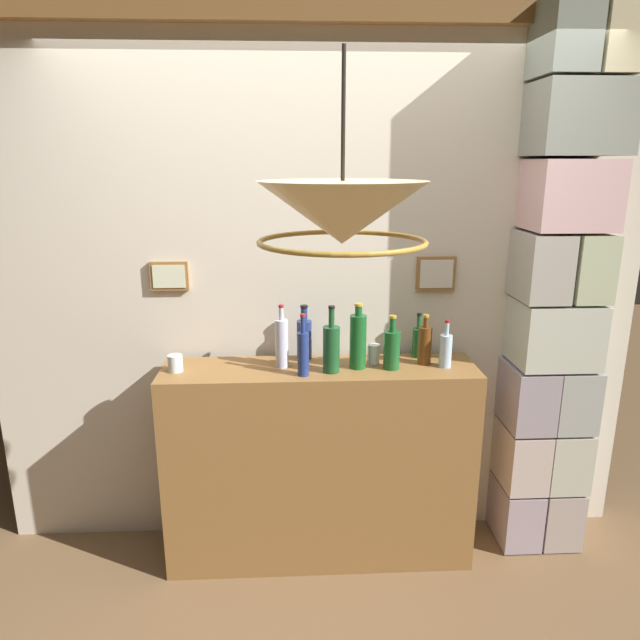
{
  "coord_description": "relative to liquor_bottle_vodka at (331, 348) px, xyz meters",
  "views": [
    {
      "loc": [
        -0.13,
        -1.75,
        1.98
      ],
      "look_at": [
        0.0,
        0.79,
        1.28
      ],
      "focal_mm": 32.29,
      "sensor_mm": 36.0,
      "label": 1
    }
  ],
  "objects": [
    {
      "name": "stone_pillar",
      "position": [
        1.11,
        0.16,
        0.17
      ],
      "size": [
        0.42,
        0.37,
        2.65
      ],
      "color": "#A4949E",
      "rests_on": "ground"
    },
    {
      "name": "liquor_bottle_brandy",
      "position": [
        0.29,
        0.03,
        -0.02
      ],
      "size": [
        0.08,
        0.08,
        0.26
      ],
      "color": "#1A5625",
      "rests_on": "bar_shelf_unit"
    },
    {
      "name": "liquor_bottle_port",
      "position": [
        0.55,
        0.04,
        -0.03
      ],
      "size": [
        0.06,
        0.06,
        0.23
      ],
      "color": "#AAC8E1",
      "rests_on": "bar_shelf_unit"
    },
    {
      "name": "liquor_bottle_gin",
      "position": [
        -0.12,
        0.2,
        -0.01
      ],
      "size": [
        0.07,
        0.07,
        0.27
      ],
      "color": "navy",
      "rests_on": "bar_shelf_unit"
    },
    {
      "name": "panelled_rear_partition",
      "position": [
        -0.05,
        0.32,
        0.29
      ],
      "size": [
        3.3,
        0.15,
        2.72
      ],
      "color": "beige",
      "rests_on": "ground"
    },
    {
      "name": "liquor_bottle_amaro",
      "position": [
        0.13,
        0.05,
        0.02
      ],
      "size": [
        0.08,
        0.08,
        0.32
      ],
      "color": "#185824",
      "rests_on": "bar_shelf_unit"
    },
    {
      "name": "liquor_bottle_vodka",
      "position": [
        0.0,
        0.0,
        0.0
      ],
      "size": [
        0.08,
        0.08,
        0.32
      ],
      "color": "#194C25",
      "rests_on": "bar_shelf_unit"
    },
    {
      "name": "liquor_bottle_scotch",
      "position": [
        -0.13,
        -0.04,
        -0.0
      ],
      "size": [
        0.05,
        0.05,
        0.29
      ],
      "color": "navy",
      "rests_on": "bar_shelf_unit"
    },
    {
      "name": "liquor_bottle_rum",
      "position": [
        -0.23,
        0.08,
        0.01
      ],
      "size": [
        0.06,
        0.06,
        0.31
      ],
      "color": "silver",
      "rests_on": "bar_shelf_unit"
    },
    {
      "name": "liquor_bottle_whiskey",
      "position": [
        0.46,
        0.09,
        -0.02
      ],
      "size": [
        0.07,
        0.07,
        0.25
      ],
      "color": "#5D3413",
      "rests_on": "bar_shelf_unit"
    },
    {
      "name": "glass_tumbler_highball",
      "position": [
        -0.73,
        0.04,
        -0.08
      ],
      "size": [
        0.07,
        0.07,
        0.08
      ],
      "color": "silver",
      "rests_on": "bar_shelf_unit"
    },
    {
      "name": "liquor_bottle_bourbon",
      "position": [
        0.45,
        0.19,
        -0.04
      ],
      "size": [
        0.06,
        0.06,
        0.23
      ],
      "color": "#1B5424",
      "rests_on": "bar_shelf_unit"
    },
    {
      "name": "glass_tumbler_rocks",
      "position": [
        0.21,
        0.1,
        -0.07
      ],
      "size": [
        0.06,
        0.06,
        0.1
      ],
      "color": "silver",
      "rests_on": "bar_shelf_unit"
    },
    {
      "name": "pendant_lamp",
      "position": [
        -0.03,
        -0.84,
        0.68
      ],
      "size": [
        0.51,
        0.51,
        0.54
      ],
      "color": "beige"
    },
    {
      "name": "bar_shelf_unit",
      "position": [
        -0.05,
        0.06,
        -0.63
      ],
      "size": [
        1.51,
        0.37,
        1.03
      ],
      "primitive_type": "cube",
      "color": "olive",
      "rests_on": "ground"
    }
  ]
}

